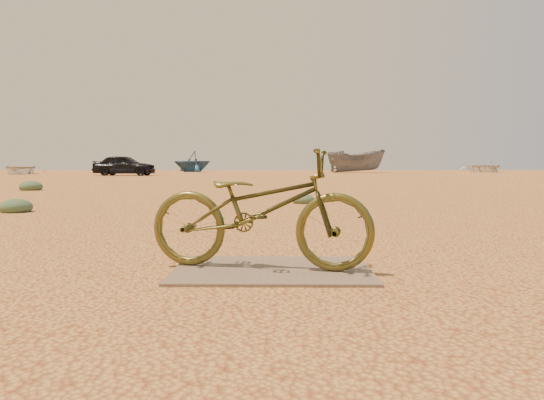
{
  "coord_description": "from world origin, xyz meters",
  "views": [
    {
      "loc": [
        0.59,
        -4.56,
        0.85
      ],
      "look_at": [
        0.54,
        -0.46,
        0.56
      ],
      "focal_mm": 35.0,
      "sensor_mm": 36.0,
      "label": 1
    }
  ],
  "objects_px": {
    "plywood_board": "(272,270)",
    "boat_mid_right": "(356,161)",
    "boat_far_left": "(192,161)",
    "boat_far_right": "(484,167)",
    "boat_near_left": "(20,168)",
    "car": "(124,165)",
    "bicycle": "(260,209)"
  },
  "relations": [
    {
      "from": "plywood_board",
      "to": "boat_mid_right",
      "type": "distance_m",
      "value": 43.19
    },
    {
      "from": "boat_far_left",
      "to": "boat_far_right",
      "type": "distance_m",
      "value": 27.72
    },
    {
      "from": "boat_near_left",
      "to": "boat_far_left",
      "type": "relative_size",
      "value": 1.19
    },
    {
      "from": "car",
      "to": "boat_near_left",
      "type": "distance_m",
      "value": 10.78
    },
    {
      "from": "boat_near_left",
      "to": "boat_far_left",
      "type": "height_order",
      "value": "boat_far_left"
    },
    {
      "from": "boat_near_left",
      "to": "boat_far_right",
      "type": "relative_size",
      "value": 0.92
    },
    {
      "from": "boat_near_left",
      "to": "car",
      "type": "bearing_deg",
      "value": -44.0
    },
    {
      "from": "plywood_board",
      "to": "bicycle",
      "type": "height_order",
      "value": "bicycle"
    },
    {
      "from": "plywood_board",
      "to": "boat_mid_right",
      "type": "xyz_separation_m",
      "value": [
        6.89,
        42.63,
        1.01
      ]
    },
    {
      "from": "plywood_board",
      "to": "car",
      "type": "relative_size",
      "value": 0.37
    },
    {
      "from": "boat_far_right",
      "to": "car",
      "type": "bearing_deg",
      "value": -157.55
    },
    {
      "from": "plywood_board",
      "to": "bicycle",
      "type": "bearing_deg",
      "value": 165.07
    },
    {
      "from": "plywood_board",
      "to": "boat_mid_right",
      "type": "bearing_deg",
      "value": 80.82
    },
    {
      "from": "boat_mid_right",
      "to": "boat_far_right",
      "type": "xyz_separation_m",
      "value": [
        12.59,
        3.51,
        -0.51
      ]
    },
    {
      "from": "bicycle",
      "to": "boat_far_right",
      "type": "xyz_separation_m",
      "value": [
        19.57,
        46.11,
        0.03
      ]
    },
    {
      "from": "plywood_board",
      "to": "boat_far_right",
      "type": "bearing_deg",
      "value": 67.11
    },
    {
      "from": "boat_near_left",
      "to": "bicycle",
      "type": "bearing_deg",
      "value": -78.0
    },
    {
      "from": "car",
      "to": "boat_mid_right",
      "type": "height_order",
      "value": "boat_mid_right"
    },
    {
      "from": "boat_near_left",
      "to": "boat_far_left",
      "type": "distance_m",
      "value": 15.52
    },
    {
      "from": "bicycle",
      "to": "car",
      "type": "bearing_deg",
      "value": 29.14
    },
    {
      "from": "plywood_board",
      "to": "car",
      "type": "height_order",
      "value": "car"
    },
    {
      "from": "bicycle",
      "to": "boat_mid_right",
      "type": "distance_m",
      "value": 43.18
    },
    {
      "from": "boat_far_left",
      "to": "bicycle",
      "type": "bearing_deg",
      "value": -29.96
    },
    {
      "from": "boat_near_left",
      "to": "boat_far_right",
      "type": "bearing_deg",
      "value": -2.85
    },
    {
      "from": "car",
      "to": "boat_far_right",
      "type": "height_order",
      "value": "car"
    },
    {
      "from": "boat_near_left",
      "to": "plywood_board",
      "type": "bearing_deg",
      "value": -77.9
    },
    {
      "from": "boat_far_left",
      "to": "car",
      "type": "bearing_deg",
      "value": -47.84
    },
    {
      "from": "boat_near_left",
      "to": "boat_far_right",
      "type": "xyz_separation_m",
      "value": [
        39.4,
        9.55,
        0.04
      ]
    },
    {
      "from": "car",
      "to": "boat_mid_right",
      "type": "xyz_separation_m",
      "value": [
        17.25,
        11.03,
        0.32
      ]
    },
    {
      "from": "plywood_board",
      "to": "boat_near_left",
      "type": "bearing_deg",
      "value": 118.58
    },
    {
      "from": "plywood_board",
      "to": "boat_mid_right",
      "type": "height_order",
      "value": "boat_mid_right"
    },
    {
      "from": "boat_far_left",
      "to": "boat_mid_right",
      "type": "xyz_separation_m",
      "value": [
        15.12,
        -4.14,
        -0.0
      ]
    }
  ]
}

